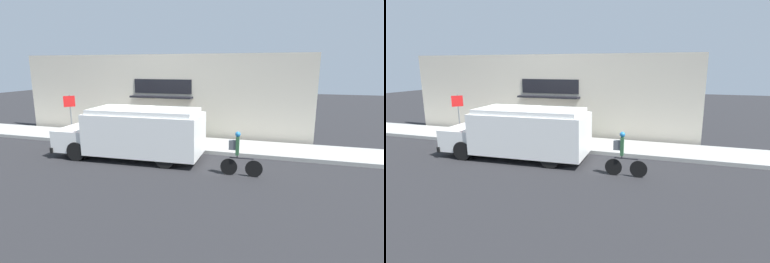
# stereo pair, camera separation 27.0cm
# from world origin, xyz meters

# --- Properties ---
(ground_plane) EXTENTS (70.00, 70.00, 0.00)m
(ground_plane) POSITION_xyz_m (0.00, 0.00, 0.00)
(ground_plane) COLOR #232326
(sidewalk) EXTENTS (28.00, 2.61, 0.18)m
(sidewalk) POSITION_xyz_m (0.00, 1.30, 0.09)
(sidewalk) COLOR #999993
(sidewalk) RESTS_ON ground_plane
(storefront) EXTENTS (17.58, 0.76, 4.74)m
(storefront) POSITION_xyz_m (0.01, 3.00, 2.37)
(storefront) COLOR beige
(storefront) RESTS_ON ground_plane
(school_bus) EXTENTS (6.71, 2.82, 2.27)m
(school_bus) POSITION_xyz_m (0.93, -1.47, 1.18)
(school_bus) COLOR white
(school_bus) RESTS_ON ground_plane
(cyclist) EXTENTS (1.59, 0.20, 1.71)m
(cyclist) POSITION_xyz_m (5.63, -2.42, 0.83)
(cyclist) COLOR black
(cyclist) RESTS_ON ground_plane
(stop_sign_post) EXTENTS (0.45, 0.45, 2.35)m
(stop_sign_post) POSITION_xyz_m (-4.13, 0.64, 1.75)
(stop_sign_post) COLOR slate
(stop_sign_post) RESTS_ON sidewalk
(trash_bin) EXTENTS (0.64, 0.64, 0.86)m
(trash_bin) POSITION_xyz_m (2.80, 1.96, 0.61)
(trash_bin) COLOR #2D5138
(trash_bin) RESTS_ON sidewalk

